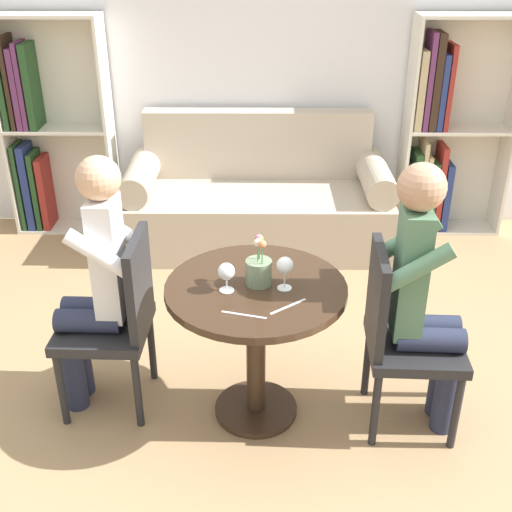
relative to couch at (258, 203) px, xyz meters
The scene contains 15 objects.
ground_plane 1.92m from the couch, 90.00° to the right, with size 16.00×16.00×0.00m, color tan.
back_wall 1.12m from the couch, 90.00° to the left, with size 5.20×0.05×2.70m.
round_table 1.90m from the couch, 90.00° to the right, with size 0.81×0.81×0.71m.
couch is the anchor object (origin of this frame).
bookshelf_left 1.66m from the couch, behind, with size 0.77×0.28×1.59m.
bookshelf_right 1.43m from the couch, 10.99° to the left, with size 0.77×0.28×1.59m.
chair_left 1.93m from the couch, 109.73° to the right, with size 0.43×0.43×0.90m.
chair_right 2.05m from the couch, 71.46° to the right, with size 0.44×0.44×0.90m.
person_left 1.98m from the couch, 112.24° to the right, with size 0.43×0.35×1.28m.
person_right 2.11m from the couch, 69.24° to the right, with size 0.43×0.35×1.29m.
wine_glass_left 2.00m from the couch, 93.74° to the right, with size 0.07×0.07×0.13m.
wine_glass_right 1.99m from the couch, 86.28° to the right, with size 0.07×0.07×0.15m.
flower_vase 1.93m from the couch, 89.63° to the right, with size 0.12×0.12×0.23m.
knife_left_setting 2.17m from the couch, 91.27° to the right, with size 0.19×0.06×0.00m.
fork_left_setting 2.11m from the couch, 86.25° to the right, with size 0.16×0.13×0.00m.
Camera 1 is at (0.02, -2.44, 2.13)m, focal length 45.00 mm.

